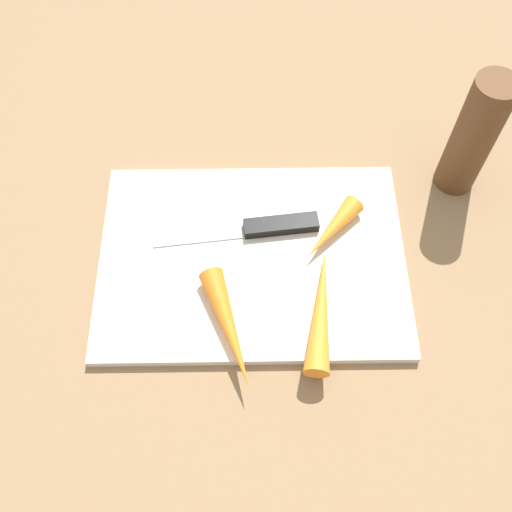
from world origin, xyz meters
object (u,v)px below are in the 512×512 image
Objects in this scene: carrot_longest at (325,309)px; carrot_medium at (233,328)px; pepper_grinder at (477,136)px; cutting_board at (256,259)px; carrot_shortest at (336,230)px; knife at (274,227)px.

carrot_longest and carrot_medium have the same top height.
carrot_longest is 0.27m from pepper_grinder.
cutting_board is at bearing -155.91° from pepper_grinder.
knife is at bearing -58.28° from carrot_shortest.
cutting_board is 2.57× the size of carrot_medium.
carrot_medium reaches higher than knife.
pepper_grinder is (0.19, 0.19, 0.06)m from carrot_longest.
carrot_medium is at bearing -143.26° from pepper_grinder.
carrot_longest is (-0.02, -0.10, 0.00)m from carrot_shortest.
pepper_grinder is (0.26, 0.12, 0.08)m from cutting_board.
carrot_medium is 0.83× the size of pepper_grinder.
carrot_shortest is at bearing -151.70° from pepper_grinder.
carrot_shortest is 0.10m from carrot_longest.
pepper_grinder reaches higher than carrot_longest.
carrot_longest is at bearing -134.18° from pepper_grinder.
cutting_board is 0.30m from pepper_grinder.
pepper_grinder is (0.29, 0.21, 0.06)m from carrot_medium.
carrot_shortest is 0.68× the size of carrot_medium.
carrot_longest reaches higher than knife.
cutting_board is 2.13× the size of pepper_grinder.
carrot_medium is (-0.10, -0.02, -0.00)m from carrot_longest.
pepper_grinder is at bearing 108.92° from carrot_medium.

